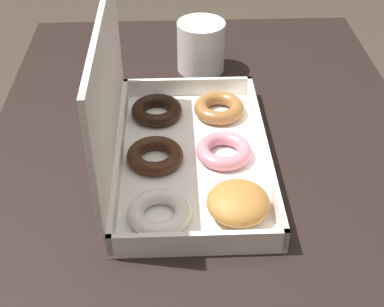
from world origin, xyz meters
TOP-DOWN VIEW (x-y plane):
  - dining_table at (0.00, 0.00)m, footprint 1.11×0.74m
  - donut_box at (0.01, 0.05)m, footprint 0.40×0.25m
  - coffee_mug at (0.32, -0.01)m, footprint 0.10×0.10m

SIDE VIEW (x-z plane):
  - dining_table at x=0.00m, z-range 0.26..1.02m
  - donut_box at x=0.01m, z-range 0.68..0.93m
  - coffee_mug at x=0.32m, z-range 0.76..0.86m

